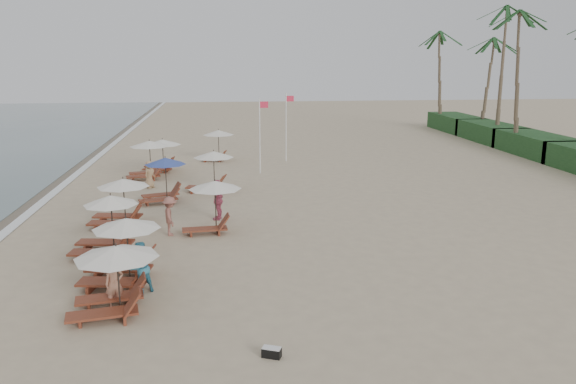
{
  "coord_description": "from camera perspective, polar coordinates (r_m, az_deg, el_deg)",
  "views": [
    {
      "loc": [
        -1.99,
        -18.4,
        7.22
      ],
      "look_at": [
        1.0,
        6.5,
        1.3
      ],
      "focal_mm": 35.36,
      "sensor_mm": 36.0,
      "label": 1
    }
  ],
  "objects": [
    {
      "name": "beachgoer_far_a",
      "position": [
        26.07,
        -7.04,
        -0.77
      ],
      "size": [
        0.76,
        1.18,
        1.87
      ],
      "primitive_type": "imported",
      "rotation": [
        0.0,
        0.0,
        4.41
      ],
      "color": "#B14661",
      "rests_on": "ground"
    },
    {
      "name": "flag_pole_near",
      "position": [
        36.17,
        -2.8,
        6.0
      ],
      "size": [
        0.59,
        0.08,
        4.79
      ],
      "color": "silver",
      "rests_on": "ground"
    },
    {
      "name": "lounger_station_1",
      "position": [
        19.37,
        -16.65,
        -6.03
      ],
      "size": [
        2.76,
        2.33,
        2.21
      ],
      "color": "brown",
      "rests_on": "ground"
    },
    {
      "name": "lounger_station_4",
      "position": [
        29.74,
        -12.6,
        1.1
      ],
      "size": [
        2.52,
        2.34,
        2.31
      ],
      "color": "brown",
      "rests_on": "ground"
    },
    {
      "name": "lounger_station_6",
      "position": [
        37.97,
        -12.75,
        3.76
      ],
      "size": [
        2.62,
        2.41,
        2.1
      ],
      "color": "brown",
      "rests_on": "ground"
    },
    {
      "name": "flag_pole_far",
      "position": [
        40.59,
        -0.15,
        6.86
      ],
      "size": [
        0.6,
        0.08,
        4.86
      ],
      "color": "silver",
      "rests_on": "ground"
    },
    {
      "name": "inland_station_0",
      "position": [
        23.97,
        -7.75,
        -0.85
      ],
      "size": [
        2.63,
        2.24,
        2.22
      ],
      "color": "brown",
      "rests_on": "ground"
    },
    {
      "name": "beachgoer_far_b",
      "position": [
        33.25,
        -13.75,
        1.73
      ],
      "size": [
        0.81,
        0.91,
        1.56
      ],
      "primitive_type": "imported",
      "rotation": [
        0.0,
        0.0,
        1.04
      ],
      "color": "tan",
      "rests_on": "ground"
    },
    {
      "name": "ground",
      "position": [
        19.86,
        -0.63,
        -8.03
      ],
      "size": [
        160.0,
        160.0,
        0.0
      ],
      "primitive_type": "plane",
      "color": "tan",
      "rests_on": "ground"
    },
    {
      "name": "beachgoer_mid_a",
      "position": [
        18.47,
        -14.67,
        -7.37
      ],
      "size": [
        1.04,
        1.0,
        1.68
      ],
      "primitive_type": "imported",
      "rotation": [
        0.0,
        0.0,
        3.77
      ],
      "color": "teal",
      "rests_on": "ground"
    },
    {
      "name": "lounger_station_2",
      "position": [
        22.33,
        -17.99,
        -3.63
      ],
      "size": [
        2.65,
        2.28,
        2.29
      ],
      "color": "brown",
      "rests_on": "ground"
    },
    {
      "name": "foam_line",
      "position": [
        30.71,
        -24.09,
        -1.47
      ],
      "size": [
        0.5,
        140.0,
        0.02
      ],
      "primitive_type": "cube",
      "color": "white",
      "rests_on": "ground"
    },
    {
      "name": "wet_sand_band",
      "position": [
        31.13,
        -26.37,
        -1.53
      ],
      "size": [
        3.2,
        140.0,
        0.01
      ],
      "primitive_type": "cube",
      "color": "#6B5E4C",
      "rests_on": "ground"
    },
    {
      "name": "lounger_station_3",
      "position": [
        26.01,
        -16.73,
        -1.13
      ],
      "size": [
        2.77,
        2.29,
        2.11
      ],
      "color": "brown",
      "rests_on": "ground"
    },
    {
      "name": "inland_station_1",
      "position": [
        31.6,
        -7.9,
        2.39
      ],
      "size": [
        2.82,
        2.24,
        2.22
      ],
      "color": "brown",
      "rests_on": "ground"
    },
    {
      "name": "beachgoer_mid_b",
      "position": [
        24.09,
        -11.76,
        -2.4
      ],
      "size": [
        0.8,
        1.16,
        1.65
      ],
      "primitive_type": "imported",
      "rotation": [
        0.0,
        0.0,
        1.75
      ],
      "color": "#8C5447",
      "rests_on": "ground"
    },
    {
      "name": "inland_station_2",
      "position": [
        41.1,
        -7.2,
        5.17
      ],
      "size": [
        2.53,
        2.24,
        2.22
      ],
      "color": "brown",
      "rests_on": "ground"
    },
    {
      "name": "lounger_station_0",
      "position": [
        17.18,
        -17.44,
        -8.31
      ],
      "size": [
        2.7,
        2.41,
        2.05
      ],
      "color": "brown",
      "rests_on": "ground"
    },
    {
      "name": "lounger_station_5",
      "position": [
        35.83,
        -14.05,
        3.18
      ],
      "size": [
        2.72,
        2.39,
        2.34
      ],
      "color": "brown",
      "rests_on": "ground"
    },
    {
      "name": "duffel_bag",
      "position": [
        14.58,
        -1.66,
        -15.8
      ],
      "size": [
        0.52,
        0.4,
        0.26
      ],
      "color": "black",
      "rests_on": "ground"
    },
    {
      "name": "beachgoer_near",
      "position": [
        17.73,
        -17.07,
        -8.76
      ],
      "size": [
        0.63,
        0.52,
        1.49
      ],
      "primitive_type": "imported",
      "rotation": [
        0.0,
        0.0,
        0.34
      ],
      "color": "tan",
      "rests_on": "ground"
    }
  ]
}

